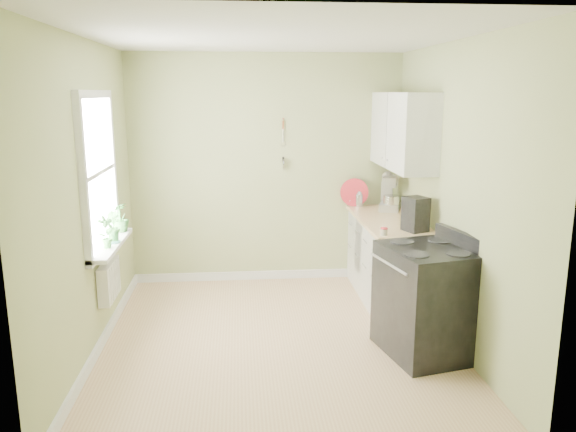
{
  "coord_description": "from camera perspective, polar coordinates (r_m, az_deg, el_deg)",
  "views": [
    {
      "loc": [
        -0.32,
        -4.8,
        2.25
      ],
      "look_at": [
        0.15,
        0.55,
        1.06
      ],
      "focal_mm": 35.0,
      "sensor_mm": 36.0,
      "label": 1
    }
  ],
  "objects": [
    {
      "name": "jar",
      "position": [
        5.44,
        9.74,
        -1.56
      ],
      "size": [
        0.07,
        0.07,
        0.08
      ],
      "color": "#A8A389",
      "rests_on": "countertop"
    },
    {
      "name": "red_tray",
      "position": [
        6.77,
        6.76,
        2.4
      ],
      "size": [
        0.34,
        0.13,
        0.34
      ],
      "primitive_type": "cylinder",
      "rotation": [
        1.45,
        0.0,
        -0.21
      ],
      "color": "#A7212C",
      "rests_on": "countertop"
    },
    {
      "name": "stove",
      "position": [
        5.07,
        13.88,
        -8.3
      ],
      "size": [
        0.84,
        0.91,
        1.08
      ],
      "color": "black",
      "rests_on": "floor"
    },
    {
      "name": "upper_cabinets",
      "position": [
        6.17,
        11.57,
        8.49
      ],
      "size": [
        0.35,
        1.4,
        0.8
      ],
      "primitive_type": "cube",
      "color": "white",
      "rests_on": "wall_right"
    },
    {
      "name": "plant_a",
      "position": [
        5.19,
        -17.99,
        -1.54
      ],
      "size": [
        0.18,
        0.19,
        0.3
      ],
      "primitive_type": "imported",
      "rotation": [
        0.0,
        0.0,
        0.91
      ],
      "color": "#367433",
      "rests_on": "window_sill"
    },
    {
      "name": "kettle",
      "position": [
        6.8,
        7.25,
        1.76
      ],
      "size": [
        0.18,
        0.11,
        0.18
      ],
      "color": "silver",
      "rests_on": "countertop"
    },
    {
      "name": "window_sill",
      "position": [
        5.42,
        -17.53,
        -2.79
      ],
      "size": [
        0.18,
        1.14,
        0.04
      ],
      "primitive_type": "cube",
      "color": "white",
      "rests_on": "wall_left"
    },
    {
      "name": "stand_mixer",
      "position": [
        6.62,
        10.29,
        2.2
      ],
      "size": [
        0.32,
        0.4,
        0.44
      ],
      "color": "#B2B2B7",
      "rests_on": "countertop"
    },
    {
      "name": "ceiling",
      "position": [
        4.84,
        -1.23,
        17.91
      ],
      "size": [
        3.2,
        3.6,
        0.02
      ],
      "primitive_type": "cube",
      "color": "white",
      "rests_on": "wall_back"
    },
    {
      "name": "wall_left",
      "position": [
        5.05,
        -19.7,
        1.46
      ],
      "size": [
        0.02,
        3.6,
        2.7
      ],
      "primitive_type": "cube",
      "color": "#B0B87D",
      "rests_on": "floor"
    },
    {
      "name": "wall_back",
      "position": [
        6.68,
        -2.22,
        4.7
      ],
      "size": [
        3.2,
        0.02,
        2.7
      ],
      "primitive_type": "cube",
      "color": "#B0B87D",
      "rests_on": "floor"
    },
    {
      "name": "window",
      "position": [
        5.3,
        -18.77,
        4.21
      ],
      "size": [
        0.06,
        1.14,
        1.44
      ],
      "color": "white",
      "rests_on": "wall_left"
    },
    {
      "name": "plant_c",
      "position": [
        5.78,
        -16.67,
        -0.14
      ],
      "size": [
        0.22,
        0.22,
        0.29
      ],
      "primitive_type": "imported",
      "rotation": [
        0.0,
        0.0,
        4.1
      ],
      "color": "#367433",
      "rests_on": "window_sill"
    },
    {
      "name": "base_cabinets",
      "position": [
        6.29,
        10.17,
        -4.51
      ],
      "size": [
        0.6,
        1.6,
        0.87
      ],
      "primitive_type": "cube",
      "color": "white",
      "rests_on": "floor"
    },
    {
      "name": "floor",
      "position": [
        5.32,
        -1.09,
        -12.69
      ],
      "size": [
        3.2,
        3.6,
        0.02
      ],
      "primitive_type": "cube",
      "color": "tan",
      "rests_on": "ground"
    },
    {
      "name": "wall_utensils",
      "position": [
        6.64,
        -0.49,
        6.53
      ],
      "size": [
        0.02,
        0.14,
        0.58
      ],
      "color": "beige",
      "rests_on": "wall_back"
    },
    {
      "name": "wall_right",
      "position": [
        5.26,
        16.64,
        2.07
      ],
      "size": [
        0.02,
        3.6,
        2.7
      ],
      "primitive_type": "cube",
      "color": "#B0B87D",
      "rests_on": "floor"
    },
    {
      "name": "plant_b",
      "position": [
        5.42,
        -17.44,
        -1.02
      ],
      "size": [
        0.2,
        0.2,
        0.28
      ],
      "primitive_type": "imported",
      "rotation": [
        0.0,
        0.0,
        2.26
      ],
      "color": "#367433",
      "rests_on": "window_sill"
    },
    {
      "name": "coffee_maker",
      "position": [
        5.65,
        12.8,
        0.1
      ],
      "size": [
        0.26,
        0.27,
        0.34
      ],
      "color": "black",
      "rests_on": "countertop"
    },
    {
      "name": "countertop",
      "position": [
        6.18,
        10.24,
        -0.47
      ],
      "size": [
        0.64,
        1.6,
        0.04
      ],
      "primitive_type": "cube",
      "color": "beige",
      "rests_on": "base_cabinets"
    },
    {
      "name": "radiator",
      "position": [
        5.47,
        -17.73,
        -6.27
      ],
      "size": [
        0.12,
        0.5,
        0.35
      ],
      "primitive_type": "cube",
      "color": "white",
      "rests_on": "wall_left"
    }
  ]
}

